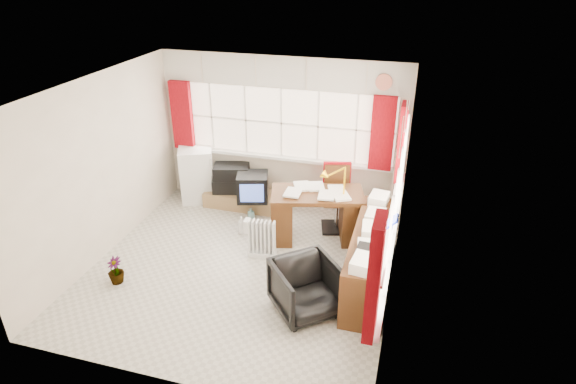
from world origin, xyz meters
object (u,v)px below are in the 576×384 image
at_px(desk, 317,213).
at_px(crt_tv, 253,187).
at_px(mini_fridge, 197,174).
at_px(tv_bench, 247,200).
at_px(credenza, 372,256).
at_px(desk_lamp, 345,175).
at_px(radiator, 262,242).
at_px(task_chair, 337,194).
at_px(office_chair, 306,288).

relative_size(desk, crt_tv, 2.45).
height_order(desk, mini_fridge, mini_fridge).
height_order(desk, tv_bench, desk).
height_order(credenza, mini_fridge, mini_fridge).
relative_size(desk, tv_bench, 1.04).
bearing_deg(mini_fridge, crt_tv, -11.56).
relative_size(desk_lamp, radiator, 0.80).
height_order(desk, crt_tv, desk).
bearing_deg(crt_tv, tv_bench, 136.81).
bearing_deg(task_chair, crt_tv, 178.79).
bearing_deg(tv_bench, radiator, -61.54).
bearing_deg(tv_bench, crt_tv, -43.19).
height_order(radiator, mini_fridge, mini_fridge).
height_order(desk, desk_lamp, desk_lamp).
xyz_separation_m(credenza, crt_tv, (-2.09, 1.35, 0.08)).
distance_m(credenza, crt_tv, 2.49).
relative_size(desk_lamp, credenza, 0.23).
distance_m(credenza, tv_bench, 2.75).
xyz_separation_m(office_chair, credenza, (0.67, 0.79, 0.06)).
height_order(task_chair, radiator, task_chair).
bearing_deg(radiator, desk_lamp, 34.44).
height_order(tv_bench, mini_fridge, mini_fridge).
height_order(credenza, tv_bench, credenza).
bearing_deg(task_chair, credenza, -61.68).
distance_m(radiator, tv_bench, 1.54).
height_order(radiator, crt_tv, crt_tv).
distance_m(desk_lamp, credenza, 1.23).
xyz_separation_m(tv_bench, mini_fridge, (-0.91, 0.05, 0.34)).
height_order(desk_lamp, office_chair, desk_lamp).
relative_size(task_chair, tv_bench, 0.74).
xyz_separation_m(task_chair, tv_bench, (-1.57, 0.20, -0.43)).
xyz_separation_m(desk_lamp, task_chair, (-0.18, 0.46, -0.54)).
xyz_separation_m(crt_tv, mini_fridge, (-1.10, 0.22, -0.01)).
bearing_deg(office_chair, desk, 58.01).
height_order(credenza, crt_tv, credenza).
distance_m(radiator, credenza, 1.56).
height_order(desk, radiator, desk).
bearing_deg(tv_bench, credenza, -33.71).
xyz_separation_m(task_chair, radiator, (-0.84, -1.15, -0.32)).
height_order(desk, task_chair, task_chair).
bearing_deg(desk, task_chair, 66.00).
bearing_deg(credenza, tv_bench, 146.29).
bearing_deg(tv_bench, desk_lamp, -20.71).
distance_m(desk, mini_fridge, 2.38).
relative_size(desk_lamp, task_chair, 0.45).
relative_size(radiator, crt_tv, 0.97).
bearing_deg(tv_bench, task_chair, -7.36).
bearing_deg(task_chair, mini_fridge, 174.17).
xyz_separation_m(radiator, credenza, (1.54, -0.17, 0.16)).
bearing_deg(crt_tv, office_chair, -56.30).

